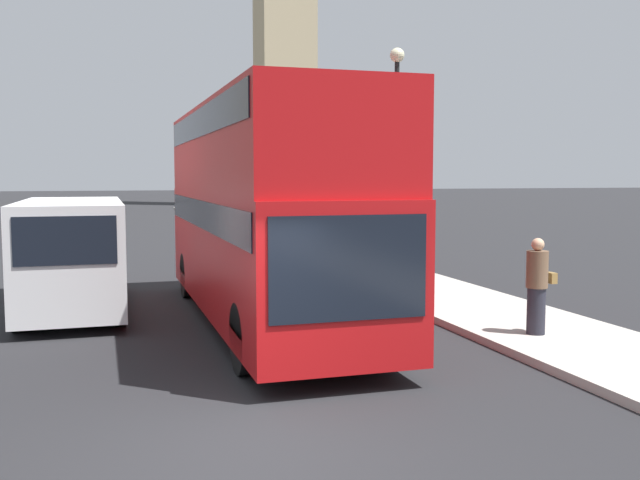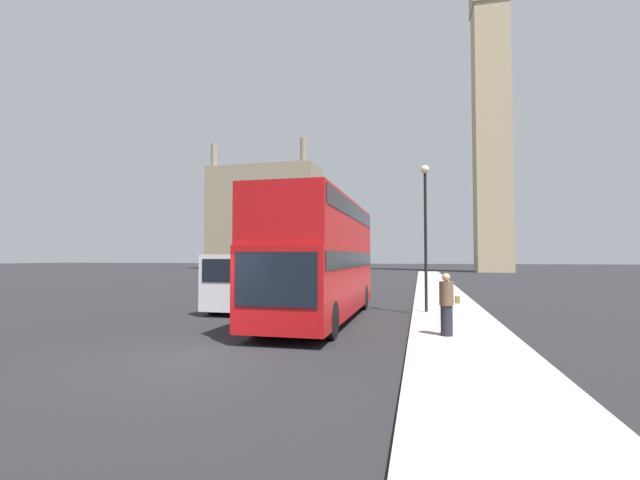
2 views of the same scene
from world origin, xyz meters
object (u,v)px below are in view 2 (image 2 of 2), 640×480
Objects in this scene: clock_tower at (490,65)px; pedestrian at (447,304)px; red_double_decker_bus at (321,254)px; white_van at (252,280)px; street_lamp at (425,216)px.

clock_tower is 37.03× the size of pedestrian.
white_van is at bearing 146.23° from red_double_decker_bus.
red_double_decker_bus is 1.73× the size of street_lamp.
clock_tower is 66.74m from red_double_decker_bus.
pedestrian is 6.23m from street_lamp.
white_van is 8.23m from street_lamp.
street_lamp reaches higher than pedestrian.
clock_tower reaches higher than white_van.
clock_tower is at bearing 78.48° from street_lamp.
white_van is at bearing 145.42° from pedestrian.
pedestrian is at bearing -84.67° from street_lamp.
pedestrian is (-10.66, -60.15, -32.68)m from clock_tower.
street_lamp is (3.91, 2.28, 1.61)m from red_double_decker_bus.
clock_tower is 6.25× the size of red_double_decker_bus.
red_double_decker_bus is 5.93× the size of pedestrian.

